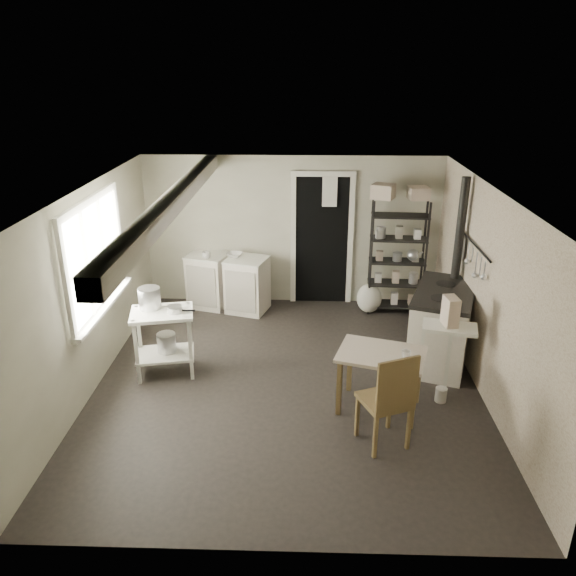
{
  "coord_description": "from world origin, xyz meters",
  "views": [
    {
      "loc": [
        0.19,
        -5.8,
        3.57
      ],
      "look_at": [
        0.0,
        0.3,
        1.1
      ],
      "focal_mm": 35.0,
      "sensor_mm": 36.0,
      "label": 1
    }
  ],
  "objects_px": {
    "prep_table": "(165,344)",
    "stove": "(441,329)",
    "chair": "(384,401)",
    "stockpot": "(150,299)",
    "shelf_rack": "(398,252)",
    "work_table": "(380,378)",
    "base_cabinets": "(228,280)",
    "flour_sack": "(369,297)"
  },
  "relations": [
    {
      "from": "stove",
      "to": "work_table",
      "type": "relative_size",
      "value": 1.36
    },
    {
      "from": "stockpot",
      "to": "stove",
      "type": "distance_m",
      "value": 3.62
    },
    {
      "from": "base_cabinets",
      "to": "chair",
      "type": "height_order",
      "value": "chair"
    },
    {
      "from": "shelf_rack",
      "to": "base_cabinets",
      "type": "bearing_deg",
      "value": -177.85
    },
    {
      "from": "shelf_rack",
      "to": "stove",
      "type": "height_order",
      "value": "shelf_rack"
    },
    {
      "from": "stockpot",
      "to": "work_table",
      "type": "xyz_separation_m",
      "value": [
        2.68,
        -0.78,
        -0.56
      ]
    },
    {
      "from": "base_cabinets",
      "to": "shelf_rack",
      "type": "bearing_deg",
      "value": 15.25
    },
    {
      "from": "prep_table",
      "to": "stove",
      "type": "height_order",
      "value": "stove"
    },
    {
      "from": "work_table",
      "to": "shelf_rack",
      "type": "bearing_deg",
      "value": 78.38
    },
    {
      "from": "chair",
      "to": "shelf_rack",
      "type": "bearing_deg",
      "value": 57.01
    },
    {
      "from": "shelf_rack",
      "to": "flour_sack",
      "type": "distance_m",
      "value": 0.81
    },
    {
      "from": "base_cabinets",
      "to": "chair",
      "type": "distance_m",
      "value": 3.83
    },
    {
      "from": "prep_table",
      "to": "stove",
      "type": "xyz_separation_m",
      "value": [
        3.41,
        0.41,
        0.04
      ]
    },
    {
      "from": "stove",
      "to": "base_cabinets",
      "type": "bearing_deg",
      "value": 170.83
    },
    {
      "from": "prep_table",
      "to": "base_cabinets",
      "type": "relative_size",
      "value": 0.65
    },
    {
      "from": "stockpot",
      "to": "base_cabinets",
      "type": "xyz_separation_m",
      "value": [
        0.67,
        1.89,
        -0.48
      ]
    },
    {
      "from": "stove",
      "to": "chair",
      "type": "height_order",
      "value": "chair"
    },
    {
      "from": "stove",
      "to": "flour_sack",
      "type": "relative_size",
      "value": 2.69
    },
    {
      "from": "base_cabinets",
      "to": "stockpot",
      "type": "bearing_deg",
      "value": -93.15
    },
    {
      "from": "chair",
      "to": "flour_sack",
      "type": "bearing_deg",
      "value": 63.7
    },
    {
      "from": "stockpot",
      "to": "shelf_rack",
      "type": "distance_m",
      "value": 3.71
    },
    {
      "from": "stockpot",
      "to": "shelf_rack",
      "type": "bearing_deg",
      "value": 29.79
    },
    {
      "from": "stockpot",
      "to": "shelf_rack",
      "type": "height_order",
      "value": "shelf_rack"
    },
    {
      "from": "work_table",
      "to": "flour_sack",
      "type": "relative_size",
      "value": 1.99
    },
    {
      "from": "prep_table",
      "to": "base_cabinets",
      "type": "bearing_deg",
      "value": 75.6
    },
    {
      "from": "stove",
      "to": "prep_table",
      "type": "bearing_deg",
      "value": -153.69
    },
    {
      "from": "stockpot",
      "to": "flour_sack",
      "type": "height_order",
      "value": "stockpot"
    },
    {
      "from": "prep_table",
      "to": "stockpot",
      "type": "distance_m",
      "value": 0.57
    },
    {
      "from": "flour_sack",
      "to": "work_table",
      "type": "bearing_deg",
      "value": -93.42
    },
    {
      "from": "stove",
      "to": "work_table",
      "type": "bearing_deg",
      "value": -109.81
    },
    {
      "from": "stove",
      "to": "chair",
      "type": "distance_m",
      "value": 1.94
    },
    {
      "from": "flour_sack",
      "to": "shelf_rack",
      "type": "bearing_deg",
      "value": 7.75
    },
    {
      "from": "stove",
      "to": "chair",
      "type": "xyz_separation_m",
      "value": [
        -0.93,
        -1.7,
        0.04
      ]
    },
    {
      "from": "shelf_rack",
      "to": "work_table",
      "type": "xyz_separation_m",
      "value": [
        -0.54,
        -2.63,
        -0.57
      ]
    },
    {
      "from": "shelf_rack",
      "to": "work_table",
      "type": "bearing_deg",
      "value": -98.35
    },
    {
      "from": "prep_table",
      "to": "chair",
      "type": "height_order",
      "value": "chair"
    },
    {
      "from": "shelf_rack",
      "to": "stockpot",
      "type": "bearing_deg",
      "value": -146.94
    },
    {
      "from": "prep_table",
      "to": "work_table",
      "type": "distance_m",
      "value": 2.61
    },
    {
      "from": "stockpot",
      "to": "flour_sack",
      "type": "distance_m",
      "value": 3.42
    },
    {
      "from": "stockpot",
      "to": "flour_sack",
      "type": "xyz_separation_m",
      "value": [
        2.83,
        1.79,
        -0.7
      ]
    },
    {
      "from": "work_table",
      "to": "flour_sack",
      "type": "xyz_separation_m",
      "value": [
        0.15,
        2.57,
        -0.14
      ]
    },
    {
      "from": "base_cabinets",
      "to": "work_table",
      "type": "xyz_separation_m",
      "value": [
        2.01,
        -2.68,
        -0.08
      ]
    }
  ]
}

